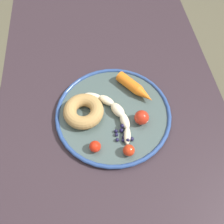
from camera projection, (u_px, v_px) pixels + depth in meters
ground_plane at (113, 182)px, 1.35m from camera, size 6.00×6.00×0.00m
dining_table at (113, 128)px, 0.82m from camera, size 1.29×0.70×0.70m
plate at (112, 113)px, 0.75m from camera, size 0.35×0.35×0.02m
banana at (114, 111)px, 0.73m from camera, size 0.19×0.13×0.03m
carrot_orange at (135, 88)px, 0.77m from camera, size 0.13×0.11×0.03m
donut at (84, 111)px, 0.72m from camera, size 0.13×0.13×0.04m
blueberry_pile at (123, 135)px, 0.70m from camera, size 0.06×0.05×0.02m
tomato_near at (95, 147)px, 0.67m from camera, size 0.03×0.03×0.03m
tomato_mid at (129, 150)px, 0.66m from camera, size 0.03×0.03×0.03m
tomato_far at (142, 118)px, 0.71m from camera, size 0.04×0.04×0.04m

